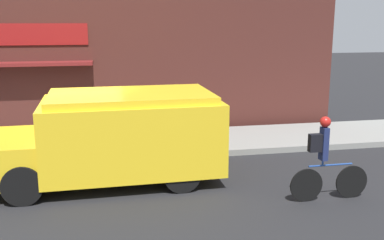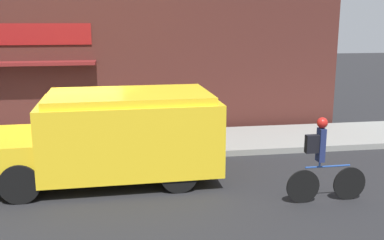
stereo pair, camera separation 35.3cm
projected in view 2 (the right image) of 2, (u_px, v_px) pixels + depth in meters
ground_plane at (76, 164)px, 11.54m from camera, size 70.00×70.00×0.00m
sidewalk at (80, 147)px, 12.80m from camera, size 28.00×2.67×0.17m
storefront at (78, 54)px, 13.92m from camera, size 17.01×0.80×5.16m
school_bus at (114, 135)px, 10.21m from camera, size 5.30×2.84×2.03m
cyclist at (322, 162)px, 8.99m from camera, size 1.70×0.22×1.76m
trash_bin at (115, 121)px, 13.58m from camera, size 0.63×0.63×0.91m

